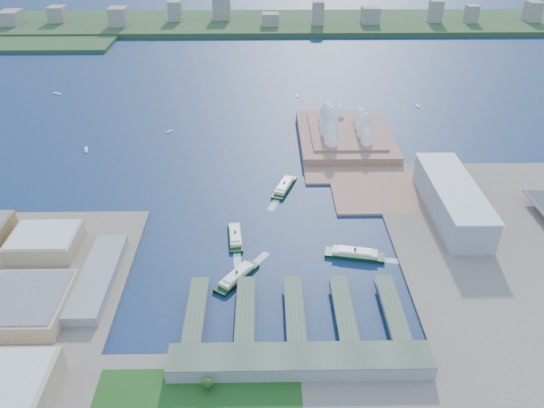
{
  "coord_description": "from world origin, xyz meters",
  "views": [
    {
      "loc": [
        -10.85,
        -413.03,
        320.78
      ],
      "look_at": [
        -2.63,
        78.57,
        18.0
      ],
      "focal_mm": 35.0,
      "sensor_mm": 36.0,
      "label": 1
    }
  ],
  "objects_px": {
    "ferry_b": "(284,185)",
    "opera_house": "(346,120)",
    "ferry_d": "(355,252)",
    "ferry_a": "(235,235)",
    "ferry_c": "(237,275)",
    "toaster_building": "(452,200)"
  },
  "relations": [
    {
      "from": "opera_house",
      "to": "ferry_d",
      "type": "xyz_separation_m",
      "value": [
        -26.76,
        -273.41,
        -26.48
      ]
    },
    {
      "from": "ferry_b",
      "to": "ferry_c",
      "type": "distance_m",
      "value": 176.33
    },
    {
      "from": "opera_house",
      "to": "ferry_d",
      "type": "distance_m",
      "value": 275.99
    },
    {
      "from": "opera_house",
      "to": "toaster_building",
      "type": "bearing_deg",
      "value": -65.77
    },
    {
      "from": "ferry_a",
      "to": "ferry_b",
      "type": "xyz_separation_m",
      "value": [
        54.92,
        103.12,
        0.39
      ]
    },
    {
      "from": "ferry_a",
      "to": "ferry_d",
      "type": "height_order",
      "value": "ferry_d"
    },
    {
      "from": "ferry_a",
      "to": "ferry_d",
      "type": "distance_m",
      "value": 124.32
    },
    {
      "from": "ferry_b",
      "to": "ferry_c",
      "type": "height_order",
      "value": "ferry_b"
    },
    {
      "from": "ferry_b",
      "to": "opera_house",
      "type": "bearing_deg",
      "value": 76.52
    },
    {
      "from": "toaster_building",
      "to": "ferry_b",
      "type": "xyz_separation_m",
      "value": [
        -181.7,
        62.7,
        -15.14
      ]
    },
    {
      "from": "opera_house",
      "to": "ferry_c",
      "type": "height_order",
      "value": "opera_house"
    },
    {
      "from": "ferry_a",
      "to": "ferry_d",
      "type": "xyz_separation_m",
      "value": [
        119.86,
        -33.0,
        0.55
      ]
    },
    {
      "from": "opera_house",
      "to": "ferry_a",
      "type": "xyz_separation_m",
      "value": [
        -146.62,
        -240.41,
        -27.03
      ]
    },
    {
      "from": "opera_house",
      "to": "ferry_a",
      "type": "bearing_deg",
      "value": -121.38
    },
    {
      "from": "ferry_a",
      "to": "ferry_c",
      "type": "relative_size",
      "value": 0.98
    },
    {
      "from": "ferry_c",
      "to": "ferry_d",
      "type": "height_order",
      "value": "ferry_d"
    },
    {
      "from": "ferry_b",
      "to": "toaster_building",
      "type": "bearing_deg",
      "value": 1.22
    },
    {
      "from": "opera_house",
      "to": "ferry_b",
      "type": "distance_m",
      "value": 167.24
    },
    {
      "from": "opera_house",
      "to": "ferry_d",
      "type": "relative_size",
      "value": 3.08
    },
    {
      "from": "ferry_a",
      "to": "toaster_building",
      "type": "bearing_deg",
      "value": 4.2
    },
    {
      "from": "ferry_b",
      "to": "ferry_d",
      "type": "height_order",
      "value": "ferry_d"
    },
    {
      "from": "opera_house",
      "to": "ferry_c",
      "type": "relative_size",
      "value": 3.34
    }
  ]
}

